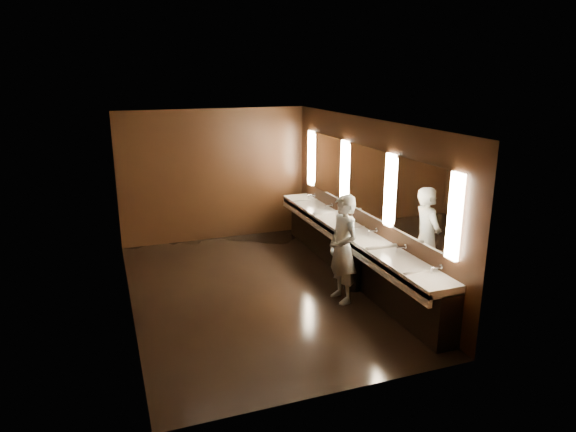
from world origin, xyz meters
The scene contains 10 objects.
floor centered at (0.00, 0.00, 0.00)m, with size 6.00×6.00×0.00m, color black.
ceiling centered at (0.00, 0.00, 2.80)m, with size 4.00×6.00×0.02m, color #2D2D2B.
wall_back centered at (0.00, 3.00, 1.40)m, with size 4.00×0.02×2.80m, color black.
wall_front centered at (0.00, -3.00, 1.40)m, with size 4.00×0.02×2.80m, color black.
wall_left centered at (-2.00, 0.00, 1.40)m, with size 0.02×6.00×2.80m, color black.
wall_right centered at (2.00, 0.00, 1.40)m, with size 0.02×6.00×2.80m, color black.
sink_counter centered at (1.79, 0.00, 0.50)m, with size 0.55×5.40×1.01m.
mirror_band centered at (1.98, 0.00, 1.75)m, with size 0.06×5.03×1.15m.
person centered at (1.20, -0.79, 0.87)m, with size 0.63×0.42×1.73m, color #8DADD2.
trash_bin centered at (1.58, -0.45, 0.26)m, with size 0.33×0.33×0.52m, color black.
Camera 1 is at (-2.22, -7.60, 3.58)m, focal length 32.00 mm.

